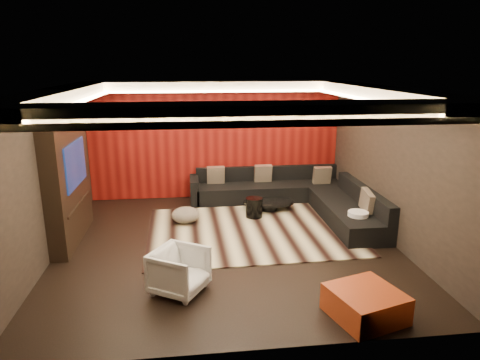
{
  "coord_description": "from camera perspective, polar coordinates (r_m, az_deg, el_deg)",
  "views": [
    {
      "loc": [
        -0.64,
        -7.19,
        3.21
      ],
      "look_at": [
        0.3,
        0.6,
        1.05
      ],
      "focal_mm": 32.0,
      "sensor_mm": 36.0,
      "label": 1
    }
  ],
  "objects": [
    {
      "name": "coffee_table",
      "position": [
        9.63,
        3.8,
        -3.38
      ],
      "size": [
        1.2,
        1.2,
        0.19
      ],
      "primitive_type": "cylinder",
      "rotation": [
        0.0,
        0.0,
        -0.05
      ],
      "color": "black",
      "rests_on": "rug"
    },
    {
      "name": "ceiling",
      "position": [
        7.23,
        -1.83,
        12.21
      ],
      "size": [
        6.0,
        6.0,
        0.02
      ],
      "primitive_type": "cube",
      "color": "silver",
      "rests_on": "ground"
    },
    {
      "name": "tv_screen",
      "position": [
        8.24,
        -21.12,
        2.02
      ],
      "size": [
        0.04,
        1.3,
        0.8
      ],
      "primitive_type": "cube",
      "color": "black",
      "rests_on": "ground"
    },
    {
      "name": "striped_pouf",
      "position": [
        8.9,
        -7.28,
        -4.64
      ],
      "size": [
        0.61,
        0.61,
        0.32
      ],
      "primitive_type": "ellipsoid",
      "rotation": [
        0.0,
        0.0,
        -0.06
      ],
      "color": "beige",
      "rests_on": "rug"
    },
    {
      "name": "armchair",
      "position": [
        6.32,
        -8.08,
        -11.93
      ],
      "size": [
        0.97,
        0.97,
        0.65
      ],
      "primitive_type": "imported",
      "rotation": [
        0.0,
        0.0,
        1.03
      ],
      "color": "silver",
      "rests_on": "floor"
    },
    {
      "name": "cove_back",
      "position": [
        9.59,
        -3.11,
        11.72
      ],
      "size": [
        4.8,
        0.08,
        0.04
      ],
      "primitive_type": "cube",
      "color": "#FFD899",
      "rests_on": "ground"
    },
    {
      "name": "red_feature_wall",
      "position": [
        10.34,
        -3.25,
        5.28
      ],
      "size": [
        5.98,
        0.05,
        2.78
      ],
      "primitive_type": "cube",
      "color": "#6B0C0A",
      "rests_on": "ground"
    },
    {
      "name": "soffit_right",
      "position": [
        7.95,
        18.34,
        10.88
      ],
      "size": [
        0.6,
        4.8,
        0.22
      ],
      "primitive_type": "cube",
      "color": "silver",
      "rests_on": "ground"
    },
    {
      "name": "rug",
      "position": [
        8.48,
        1.47,
        -6.78
      ],
      "size": [
        4.06,
        3.08,
        0.02
      ],
      "primitive_type": "cube",
      "rotation": [
        0.0,
        0.0,
        0.02
      ],
      "color": "beige",
      "rests_on": "floor"
    },
    {
      "name": "cove_left",
      "position": [
        7.42,
        -20.57,
        9.72
      ],
      "size": [
        0.08,
        4.8,
        0.04
      ],
      "primitive_type": "cube",
      "color": "#FFD899",
      "rests_on": "ground"
    },
    {
      "name": "soffit_left",
      "position": [
        7.5,
        -23.2,
        10.2
      ],
      "size": [
        0.6,
        4.8,
        0.22
      ],
      "primitive_type": "cube",
      "color": "silver",
      "rests_on": "ground"
    },
    {
      "name": "soffit_front",
      "position": [
        4.56,
        1.26,
        8.85
      ],
      "size": [
        6.0,
        0.6,
        0.22
      ],
      "primitive_type": "cube",
      "color": "silver",
      "rests_on": "ground"
    },
    {
      "name": "wall_left",
      "position": [
        7.78,
        -24.39,
        0.54
      ],
      "size": [
        0.02,
        6.0,
        2.8
      ],
      "primitive_type": "cube",
      "color": "black",
      "rests_on": "ground"
    },
    {
      "name": "cove_right",
      "position": [
        7.82,
        15.98,
        10.34
      ],
      "size": [
        0.08,
        4.8,
        0.04
      ],
      "primitive_type": "cube",
      "color": "#FFD899",
      "rests_on": "ground"
    },
    {
      "name": "floor",
      "position": [
        7.9,
        -1.65,
        -8.66
      ],
      "size": [
        6.0,
        6.0,
        0.02
      ],
      "primitive_type": "cube",
      "color": "black",
      "rests_on": "ground"
    },
    {
      "name": "tv_surround",
      "position": [
        8.37,
        -21.95,
        -0.36
      ],
      "size": [
        0.3,
        2.0,
        2.2
      ],
      "primitive_type": "cube",
      "color": "black",
      "rests_on": "ground"
    },
    {
      "name": "wall_back",
      "position": [
        10.38,
        -3.26,
        5.32
      ],
      "size": [
        6.0,
        0.02,
        2.8
      ],
      "primitive_type": "cube",
      "color": "black",
      "rests_on": "ground"
    },
    {
      "name": "wall_right",
      "position": [
        8.26,
        19.54,
        1.84
      ],
      "size": [
        0.02,
        6.0,
        2.8
      ],
      "primitive_type": "cube",
      "color": "black",
      "rests_on": "ground"
    },
    {
      "name": "cove_front",
      "position": [
        4.91,
        0.69,
        8.26
      ],
      "size": [
        4.8,
        0.08,
        0.04
      ],
      "primitive_type": "cube",
      "color": "#FFD899",
      "rests_on": "ground"
    },
    {
      "name": "soffit_back",
      "position": [
        9.92,
        -3.26,
        12.36
      ],
      "size": [
        6.0,
        0.6,
        0.22
      ],
      "primitive_type": "cube",
      "color": "silver",
      "rests_on": "ground"
    },
    {
      "name": "drum_stool",
      "position": [
        9.12,
        1.9,
        -3.68
      ],
      "size": [
        0.46,
        0.46,
        0.42
      ],
      "primitive_type": "cylinder",
      "rotation": [
        0.0,
        0.0,
        0.37
      ],
      "color": "black",
      "rests_on": "rug"
    },
    {
      "name": "white_side_table",
      "position": [
        8.49,
        15.38,
        -5.64
      ],
      "size": [
        0.48,
        0.48,
        0.48
      ],
      "primitive_type": "cylinder",
      "rotation": [
        0.0,
        0.0,
        -0.27
      ],
      "color": "white",
      "rests_on": "floor"
    },
    {
      "name": "sectional_sofa",
      "position": [
        9.81,
        7.45,
        -2.22
      ],
      "size": [
        3.65,
        3.5,
        0.75
      ],
      "color": "black",
      "rests_on": "floor"
    },
    {
      "name": "tv_shelf",
      "position": [
        8.44,
        -20.63,
        -2.94
      ],
      "size": [
        0.04,
        1.6,
        0.04
      ],
      "primitive_type": "cube",
      "color": "black",
      "rests_on": "ground"
    },
    {
      "name": "throw_pillows",
      "position": [
        9.81,
        6.43,
        -0.02
      ],
      "size": [
        3.04,
        2.73,
        0.5
      ],
      "color": "tan",
      "rests_on": "sectional_sofa"
    },
    {
      "name": "orange_ottoman",
      "position": [
        6.0,
        16.36,
        -15.56
      ],
      "size": [
        1.04,
        1.04,
        0.37
      ],
      "primitive_type": "cube",
      "rotation": [
        0.0,
        0.0,
        0.29
      ],
      "color": "maroon",
      "rests_on": "floor"
    }
  ]
}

